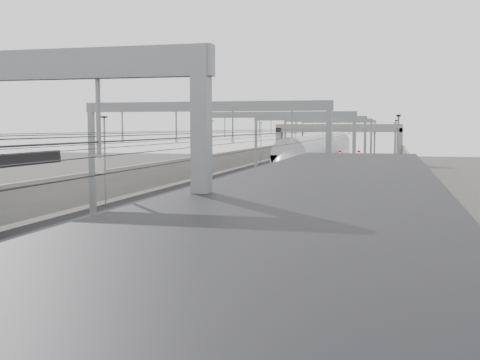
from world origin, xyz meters
The scene contains 12 objects.
platform_left centered at (-8.00, 45.00, 0.50)m, with size 4.00×120.00×1.00m, color black.
platform_right centered at (8.00, 45.00, 0.50)m, with size 4.00×120.00×1.00m, color black.
tracks centered at (0.00, 45.00, 0.05)m, with size 11.40×140.00×0.20m.
overhead_line centered at (0.00, 51.62, 6.14)m, with size 13.00×140.00×6.60m.
canopy_right centered at (8.03, 2.99, 5.09)m, with size 4.40×30.00×4.24m.
overbridge centered at (0.00, 100.00, 5.31)m, with size 22.00×2.20×6.90m.
wall_left centered at (-11.20, 45.00, 1.60)m, with size 0.30×120.00×3.20m, color gray.
wall_right centered at (11.20, 45.00, 1.60)m, with size 0.30×120.00×3.20m, color gray.
train centered at (1.50, 59.95, 2.17)m, with size 2.81×51.18×4.44m.
signal_green centered at (-5.20, 68.10, 2.42)m, with size 0.32×0.32×3.48m.
signal_red_near centered at (3.20, 65.83, 2.42)m, with size 0.32×0.32×3.48m.
signal_red_far centered at (5.40, 66.58, 2.42)m, with size 0.32×0.32×3.48m.
Camera 1 is at (9.26, -7.18, 6.29)m, focal length 45.00 mm.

